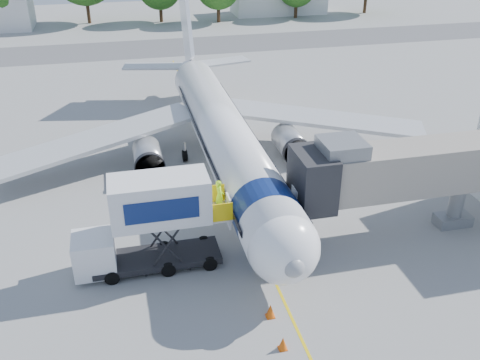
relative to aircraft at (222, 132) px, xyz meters
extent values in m
plane|color=#959593|center=(0.00, -4.12, -2.95)|extent=(160.00, 160.00, 0.00)
cube|color=yellow|center=(0.00, -4.12, -2.94)|extent=(0.15, 70.00, 0.01)
cube|color=#59595B|center=(0.00, 37.88, -2.94)|extent=(120.00, 10.00, 0.01)
cylinder|color=white|center=(0.00, -1.12, 0.05)|extent=(3.70, 28.00, 3.70)
sphere|color=white|center=(0.00, -15.12, 0.05)|extent=(3.70, 3.70, 3.70)
sphere|color=gray|center=(0.00, -16.67, 0.05)|extent=(1.10, 1.10, 1.10)
cone|color=white|center=(0.00, 15.88, 0.05)|extent=(3.70, 6.00, 3.70)
cube|color=white|center=(0.00, 16.88, 4.25)|extent=(0.35, 7.26, 8.29)
cube|color=#B9BBBE|center=(9.00, 2.38, -0.65)|extent=(16.17, 9.32, 1.42)
cube|color=#B9BBBE|center=(-9.00, 2.38, -0.65)|extent=(16.17, 9.32, 1.42)
cylinder|color=#999BA0|center=(5.50, 0.38, -1.65)|extent=(2.10, 3.60, 2.10)
cylinder|color=#999BA0|center=(-5.50, 0.38, -1.65)|extent=(2.10, 3.60, 2.10)
cube|color=black|center=(0.00, -15.42, 0.50)|extent=(2.60, 1.39, 0.81)
cylinder|color=navy|center=(0.00, -12.12, 0.05)|extent=(3.73, 2.00, 3.73)
cylinder|color=silver|center=(0.00, -13.62, -2.20)|extent=(0.16, 0.16, 1.50)
cylinder|color=black|center=(0.00, -13.62, -2.63)|extent=(0.25, 0.64, 0.64)
cylinder|color=black|center=(2.60, 1.88, -2.50)|extent=(0.35, 0.90, 0.90)
cylinder|color=black|center=(-2.60, 1.88, -2.50)|extent=(0.35, 0.90, 0.90)
cube|color=gray|center=(9.00, -11.12, 1.45)|extent=(13.60, 2.60, 2.80)
cube|color=black|center=(2.90, -11.12, 1.45)|extent=(2.00, 3.20, 3.20)
cube|color=slate|center=(4.50, -11.12, 3.25)|extent=(2.40, 2.40, 0.80)
cylinder|color=slate|center=(12.50, -11.12, -1.45)|extent=(0.90, 0.90, 3.00)
cube|color=slate|center=(12.50, -11.12, -2.60)|extent=(2.20, 1.20, 0.70)
cylinder|color=black|center=(11.60, -11.12, -2.60)|extent=(0.30, 0.70, 0.70)
cylinder|color=black|center=(13.40, -11.12, -2.60)|extent=(0.30, 0.70, 0.70)
cube|color=black|center=(-6.00, -11.12, -2.40)|extent=(7.00, 2.30, 0.35)
cube|color=silver|center=(-9.30, -11.12, -1.60)|extent=(2.20, 2.20, 2.10)
cube|color=black|center=(-9.30, -11.12, -1.15)|extent=(1.90, 2.10, 0.70)
cube|color=silver|center=(-5.60, -11.12, 1.30)|extent=(5.20, 2.40, 2.50)
cube|color=navy|center=(-5.60, -12.34, 1.30)|extent=(3.80, 0.04, 1.20)
cube|color=silver|center=(-2.45, -11.12, 0.10)|extent=(1.10, 2.20, 0.10)
cube|color=yellow|center=(-2.45, -12.17, 0.65)|extent=(1.10, 0.06, 1.10)
cube|color=yellow|center=(-2.45, -10.07, 0.65)|extent=(1.10, 0.06, 1.10)
cylinder|color=black|center=(-3.20, -12.17, -2.55)|extent=(0.80, 0.25, 0.80)
cylinder|color=black|center=(-3.20, -10.07, -2.55)|extent=(0.80, 0.25, 0.80)
cylinder|color=black|center=(-8.50, -12.17, -2.55)|extent=(0.80, 0.25, 0.80)
cylinder|color=black|center=(-8.50, -10.07, -2.55)|extent=(0.80, 0.25, 0.80)
imported|color=#B1FF1A|center=(-2.39, -11.12, 1.09)|extent=(0.50, 0.71, 1.87)
cone|color=#DD530B|center=(-1.00, -16.53, -2.57)|extent=(0.47, 0.47, 0.75)
cube|color=#DD530B|center=(-1.00, -16.53, -2.93)|extent=(0.43, 0.43, 0.04)
cone|color=#DD530B|center=(-1.04, -18.71, -2.61)|extent=(0.43, 0.43, 0.68)
cube|color=#DD530B|center=(-1.04, -18.71, -2.93)|extent=(0.39, 0.39, 0.04)
cylinder|color=#382314|center=(-22.52, 54.82, -1.52)|extent=(0.56, 0.56, 2.86)
cylinder|color=#382314|center=(-10.50, 56.66, -0.68)|extent=(0.56, 0.56, 4.53)
cylinder|color=#382314|center=(1.05, 55.01, -1.36)|extent=(0.56, 0.56, 3.18)
cylinder|color=#382314|center=(10.19, 52.55, -1.30)|extent=(0.56, 0.56, 3.29)
cylinder|color=#382314|center=(23.68, 53.14, -1.50)|extent=(0.56, 0.56, 2.89)
cylinder|color=#382314|center=(36.99, 54.42, -1.09)|extent=(0.56, 0.56, 3.71)
camera|label=1|loc=(-7.08, -35.75, 15.38)|focal=40.00mm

